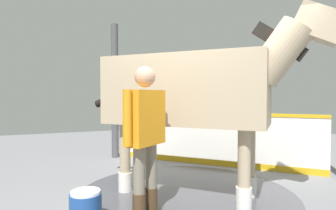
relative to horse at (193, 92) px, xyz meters
The scene contains 7 objects.
ground_plane 1.53m from the horse, 29.40° to the left, with size 16.00×16.00×0.02m, color gray.
wet_patch 1.49m from the horse, 45.32° to the right, with size 3.18×3.18×0.00m, color #4C4C54.
barrier_wall 2.06m from the horse, 131.84° to the right, with size 2.96×2.99×1.09m.
roof_post_far 2.92m from the horse, 79.17° to the right, with size 0.16×0.16×3.07m, color #4C4C51.
horse is the anchor object (origin of this frame).
handler 1.15m from the horse, 31.78° to the left, with size 0.59×0.48×1.77m.
wash_bucket 2.05m from the horse, 12.73° to the left, with size 0.36×0.36×0.36m.
Camera 1 is at (1.61, 3.46, 1.44)m, focal length 30.10 mm.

